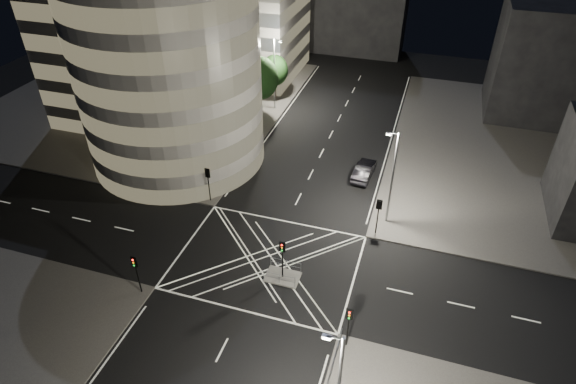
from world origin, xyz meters
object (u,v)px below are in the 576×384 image
(street_lamp_right_far, at_px, (392,176))
(sedan, at_px, (364,170))
(street_lamp_left_far, at_px, (275,72))
(traffic_signal_nl, at_px, (136,268))
(traffic_signal_nr, at_px, (349,320))
(central_island, at_px, (283,277))
(traffic_signal_fl, at_px, (208,179))
(street_lamp_left_near, at_px, (221,132))
(traffic_signal_island, at_px, (282,253))
(traffic_signal_fr, at_px, (379,210))

(street_lamp_right_far, bearing_deg, sedan, 115.52)
(street_lamp_left_far, distance_m, sedan, 21.01)
(traffic_signal_nl, bearing_deg, traffic_signal_nr, 0.00)
(traffic_signal_nl, bearing_deg, central_island, 26.14)
(traffic_signal_nl, distance_m, sedan, 27.56)
(traffic_signal_fl, distance_m, street_lamp_left_far, 23.36)
(central_island, xyz_separation_m, street_lamp_left_near, (-11.44, 13.50, 5.47))
(traffic_signal_nl, bearing_deg, sedan, 57.68)
(traffic_signal_nr, height_order, traffic_signal_island, same)
(central_island, relative_size, street_lamp_right_far, 0.30)
(traffic_signal_nl, bearing_deg, street_lamp_left_near, 91.94)
(central_island, height_order, sedan, sedan)
(traffic_signal_fr, bearing_deg, traffic_signal_island, -129.33)
(traffic_signal_nl, bearing_deg, street_lamp_right_far, 40.91)
(traffic_signal_fr, height_order, street_lamp_left_far, street_lamp_left_far)
(traffic_signal_island, distance_m, street_lamp_right_far, 13.13)
(street_lamp_left_far, bearing_deg, street_lamp_right_far, -48.06)
(traffic_signal_fl, bearing_deg, street_lamp_left_near, 96.97)
(traffic_signal_nr, distance_m, street_lamp_left_far, 41.15)
(street_lamp_left_near, bearing_deg, traffic_signal_nl, -88.06)
(street_lamp_left_far, relative_size, street_lamp_right_far, 1.00)
(traffic_signal_nr, bearing_deg, traffic_signal_island, 142.07)
(street_lamp_left_near, height_order, street_lamp_left_far, same)
(traffic_signal_fr, bearing_deg, street_lamp_left_near, 164.08)
(traffic_signal_fl, height_order, street_lamp_right_far, street_lamp_right_far)
(traffic_signal_fr, bearing_deg, street_lamp_left_far, 128.17)
(street_lamp_left_near, bearing_deg, traffic_signal_fl, -83.03)
(street_lamp_left_far, height_order, street_lamp_right_far, same)
(traffic_signal_fl, height_order, traffic_signal_island, same)
(traffic_signal_fr, height_order, traffic_signal_nr, same)
(traffic_signal_island, height_order, sedan, traffic_signal_island)
(traffic_signal_fr, bearing_deg, traffic_signal_nr, -90.00)
(street_lamp_left_near, relative_size, street_lamp_right_far, 1.00)
(traffic_signal_nr, xyz_separation_m, street_lamp_left_near, (-18.24, 18.80, 2.63))
(traffic_signal_island, bearing_deg, traffic_signal_fr, 50.67)
(traffic_signal_nl, bearing_deg, traffic_signal_island, 26.14)
(sedan, bearing_deg, central_island, 82.04)
(traffic_signal_nr, height_order, street_lamp_left_near, street_lamp_left_near)
(traffic_signal_fl, xyz_separation_m, traffic_signal_island, (10.80, -8.30, 0.00))
(traffic_signal_fl, xyz_separation_m, traffic_signal_fr, (17.60, 0.00, 0.00))
(street_lamp_right_far, bearing_deg, street_lamp_left_near, 170.97)
(traffic_signal_nr, bearing_deg, street_lamp_right_far, 87.70)
(traffic_signal_nr, relative_size, street_lamp_left_far, 0.40)
(traffic_signal_island, relative_size, street_lamp_left_far, 0.40)
(sedan, bearing_deg, traffic_signal_nl, 61.97)
(traffic_signal_fr, height_order, street_lamp_right_far, street_lamp_right_far)
(traffic_signal_nl, distance_m, street_lamp_left_near, 18.99)
(traffic_signal_fr, xyz_separation_m, sedan, (-2.91, 9.62, -2.05))
(traffic_signal_fl, height_order, traffic_signal_nl, same)
(traffic_signal_island, distance_m, sedan, 18.45)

